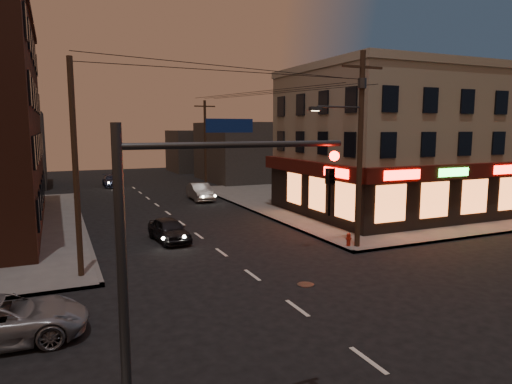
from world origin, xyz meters
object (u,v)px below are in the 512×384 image
sedan_mid (200,192)px  fire_hydrant (349,239)px  sedan_near (169,230)px  sedan_far (111,181)px

sedan_mid → fire_hydrant: bearing=-80.3°
sedan_near → fire_hydrant: (8.30, -5.41, -0.13)m
sedan_near → sedan_far: size_ratio=0.90×
sedan_near → sedan_mid: bearing=60.3°
sedan_near → sedan_far: 26.83m
fire_hydrant → sedan_mid: bearing=97.0°
sedan_mid → sedan_far: (-6.06, 13.23, -0.12)m
sedan_far → sedan_near: bearing=-88.7°
sedan_far → fire_hydrant: (8.41, -32.24, -0.09)m
sedan_mid → sedan_far: sedan_mid is taller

